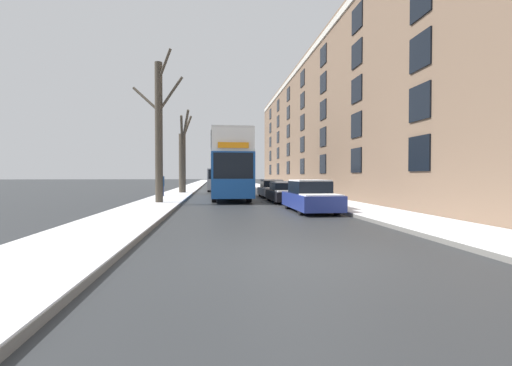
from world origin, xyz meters
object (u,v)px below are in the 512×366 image
Objects in this scene: parked_car_1 at (286,192)px; parked_car_2 at (272,189)px; oncoming_van at (217,179)px; parked_car_0 at (310,197)px; bare_tree_left_0 at (159,130)px; pedestrian_left_sidewalk at (162,184)px; bare_tree_left_1 at (183,158)px; double_decker_bus at (229,163)px.

parked_car_2 is (-0.00, 5.10, 0.01)m from parked_car_1.
oncoming_van is at bearing 104.32° from parked_car_1.
parked_car_1 is at bearing 90.00° from parked_car_0.
parked_car_2 is (0.00, 10.52, -0.05)m from parked_car_0.
oncoming_van is (-4.06, 10.81, 0.65)m from parked_car_2.
bare_tree_left_0 is 17.49m from oncoming_van.
bare_tree_left_0 is 2.02× the size of parked_car_1.
bare_tree_left_0 is 2.11× the size of parked_car_2.
pedestrian_left_sidewalk is at bearing 127.94° from parked_car_0.
bare_tree_left_0 is 1.17× the size of bare_tree_left_1.
parked_car_2 reaches higher than parked_car_1.
bare_tree_left_1 is 12.80m from parked_car_1.
parked_car_0 is at bearing 157.51° from pedestrian_left_sidewalk.
parked_car_1 is (0.00, 5.42, -0.06)m from parked_car_0.
pedestrian_left_sidewalk is at bearing 97.31° from bare_tree_left_0.
parked_car_0 is 2.41× the size of pedestrian_left_sidewalk.
oncoming_van is (3.36, 16.91, -2.93)m from bare_tree_left_0.
parked_car_1 is at bearing -90.00° from parked_car_2.
parked_car_0 is at bearing -90.00° from parked_car_1.
pedestrian_left_sidewalk is at bearing 163.04° from double_decker_bus.
bare_tree_left_1 is at bearing -118.76° from oncoming_van.
bare_tree_left_0 reaches higher than bare_tree_left_1.
parked_car_0 is at bearing -30.77° from bare_tree_left_0.
parked_car_0 is at bearing -65.57° from bare_tree_left_1.
bare_tree_left_1 is at bearing 143.92° from parked_car_2.
bare_tree_left_0 reaches higher than parked_car_1.
oncoming_van is (-4.06, 21.33, 0.60)m from parked_car_0.
bare_tree_left_0 is 10.25m from parked_car_2.
pedestrian_left_sidewalk is at bearing 179.98° from parked_car_2.
pedestrian_left_sidewalk is at bearing -101.54° from bare_tree_left_1.
double_decker_bus is at bearing -167.39° from pedestrian_left_sidewalk.
parked_car_1 is at bearing 177.70° from pedestrian_left_sidewalk.
oncoming_van reaches higher than pedestrian_left_sidewalk.
bare_tree_left_0 is at bearing -91.41° from bare_tree_left_1.
pedestrian_left_sidewalk reaches higher than parked_car_2.
bare_tree_left_1 is at bearing 124.73° from parked_car_1.
parked_car_1 is 5.10m from parked_car_2.
bare_tree_left_1 is at bearing 119.87° from double_decker_bus.
bare_tree_left_1 is 0.71× the size of double_decker_bus.
parked_car_0 is 0.82× the size of oncoming_van.
pedestrian_left_sidewalk is (-8.20, 0.00, 0.39)m from parked_car_2.
parked_car_1 is at bearing 7.72° from bare_tree_left_0.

